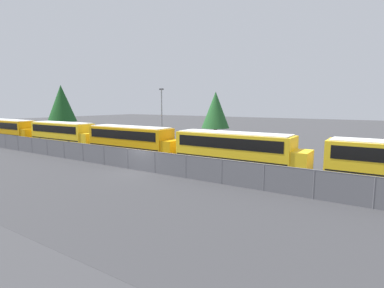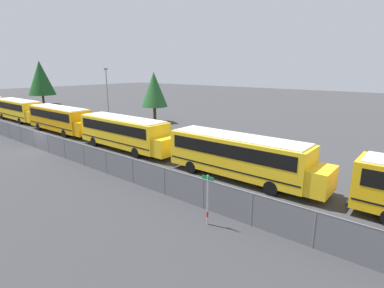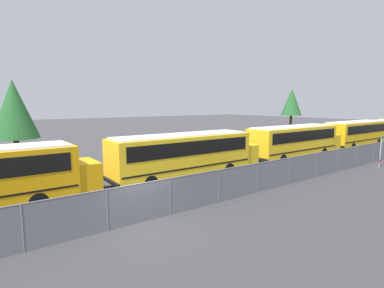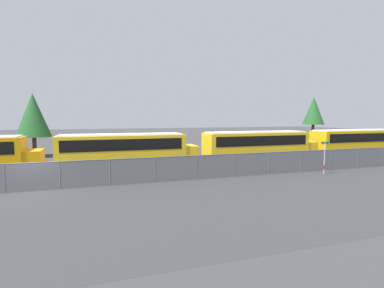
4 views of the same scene
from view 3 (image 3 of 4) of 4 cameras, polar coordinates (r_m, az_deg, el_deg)
name	(u,v)px [view 3 (image 3 of 4)]	position (r m, az deg, el deg)	size (l,w,h in m)	color
ground_plane	(141,222)	(13.82, -9.62, -14.50)	(200.00, 200.00, 0.00)	#38383A
fence	(141,202)	(13.51, -9.70, -10.92)	(112.25, 0.07, 1.79)	#9EA0A5
school_bus_4	(186,152)	(20.79, -1.13, -1.58)	(11.73, 2.62, 3.14)	yellow
school_bus_5	(295,139)	(29.96, 19.11, 0.83)	(11.73, 2.62, 3.14)	yellow
school_bus_6	(357,132)	(41.16, 28.96, 2.04)	(11.73, 2.62, 3.14)	yellow
street_sign	(381,151)	(28.77, 32.27, -1.08)	(0.70, 0.09, 2.65)	#B7B7BC
tree_0	(292,102)	(51.99, 18.43, 7.55)	(3.32, 3.32, 7.67)	#51381E
tree_1	(14,109)	(29.42, -30.82, 5.68)	(3.80, 3.80, 7.22)	#51381E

